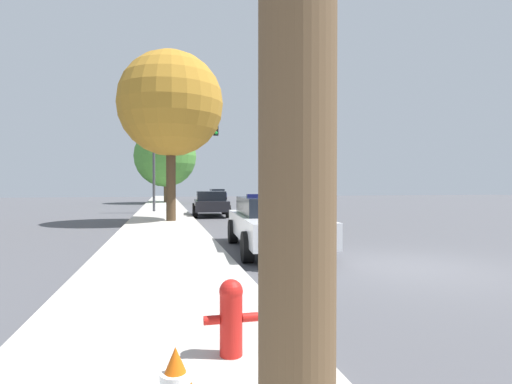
{
  "coord_description": "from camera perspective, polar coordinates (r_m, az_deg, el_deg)",
  "views": [
    {
      "loc": [
        -5.05,
        -7.23,
        1.7
      ],
      "look_at": [
        -0.98,
        10.3,
        1.41
      ],
      "focal_mm": 28.0,
      "sensor_mm": 36.0,
      "label": 1
    }
  ],
  "objects": [
    {
      "name": "tree_sidewalk_far",
      "position": [
        38.96,
        -12.83,
        5.02
      ],
      "size": [
        5.83,
        5.83,
        7.28
      ],
      "color": "brown",
      "rests_on": "sidewalk_left"
    },
    {
      "name": "fire_hydrant",
      "position": [
        3.86,
        -3.58,
        -17.12
      ],
      "size": [
        0.51,
        0.22,
        0.7
      ],
      "color": "red",
      "rests_on": "sidewalk_left"
    },
    {
      "name": "car_background_midblock",
      "position": [
        22.3,
        -6.51,
        -1.56
      ],
      "size": [
        2.15,
        4.28,
        1.39
      ],
      "rotation": [
        0.0,
        0.0,
        -0.06
      ],
      "color": "black",
      "rests_on": "ground_plane"
    },
    {
      "name": "car_background_distant",
      "position": [
        47.02,
        -5.63,
        -0.29
      ],
      "size": [
        1.93,
        4.49,
        1.3
      ],
      "rotation": [
        0.0,
        0.0,
        0.01
      ],
      "color": "#333856",
      "rests_on": "ground_plane"
    },
    {
      "name": "traffic_cone",
      "position": [
        3.07,
        -11.43,
        -24.86
      ],
      "size": [
        0.39,
        0.39,
        0.46
      ],
      "color": "orange",
      "rests_on": "sidewalk_left"
    },
    {
      "name": "tree_sidewalk_near",
      "position": [
        18.54,
        -12.09,
        12.16
      ],
      "size": [
        4.66,
        4.66,
        7.54
      ],
      "color": "#4C3823",
      "rests_on": "sidewalk_left"
    },
    {
      "name": "ground_plane",
      "position": [
        8.98,
        21.81,
        -10.05
      ],
      "size": [
        110.0,
        110.0,
        0.0
      ],
      "primitive_type": "plane",
      "color": "#4F4F54"
    },
    {
      "name": "police_car",
      "position": [
        10.5,
        2.46,
        -4.27
      ],
      "size": [
        2.29,
        5.12,
        1.47
      ],
      "rotation": [
        0.0,
        0.0,
        3.08
      ],
      "color": "white",
      "rests_on": "ground_plane"
    },
    {
      "name": "sidewalk_left",
      "position": [
        7.41,
        -13.43,
        -11.84
      ],
      "size": [
        3.0,
        110.0,
        0.13
      ],
      "color": "#BCB7AD",
      "rests_on": "ground_plane"
    },
    {
      "name": "traffic_light",
      "position": [
        25.17,
        -10.95,
        6.58
      ],
      "size": [
        4.02,
        0.35,
        5.76
      ],
      "color": "#424247",
      "rests_on": "sidewalk_left"
    }
  ]
}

